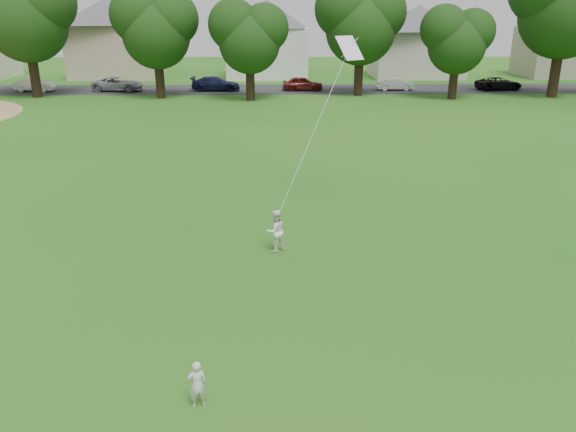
{
  "coord_description": "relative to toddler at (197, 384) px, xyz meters",
  "views": [
    {
      "loc": [
        0.73,
        -10.28,
        6.82
      ],
      "look_at": [
        1.02,
        2.0,
        2.3
      ],
      "focal_mm": 35.0,
      "sensor_mm": 36.0,
      "label": 1
    }
  ],
  "objects": [
    {
      "name": "ground",
      "position": [
        0.71,
        1.8,
        -0.48
      ],
      "size": [
        160.0,
        160.0,
        0.0
      ],
      "primitive_type": "plane",
      "color": "#1B5B14",
      "rests_on": "ground"
    },
    {
      "name": "street",
      "position": [
        0.71,
        43.8,
        -0.47
      ],
      "size": [
        90.0,
        7.0,
        0.01
      ],
      "primitive_type": "cube",
      "color": "#2D2D30",
      "rests_on": "ground"
    },
    {
      "name": "toddler",
      "position": [
        0.0,
        0.0,
        0.0
      ],
      "size": [
        0.4,
        0.32,
        0.95
      ],
      "primitive_type": "imported",
      "rotation": [
        0.0,
        0.0,
        3.44
      ],
      "color": "silver",
      "rests_on": "ground"
    },
    {
      "name": "older_boy",
      "position": [
        1.43,
        7.04,
        0.17
      ],
      "size": [
        0.79,
        0.75,
        1.29
      ],
      "primitive_type": "imported",
      "rotation": [
        0.0,
        0.0,
        3.7
      ],
      "color": "white",
      "rests_on": "ground"
    },
    {
      "name": "kite",
      "position": [
        2.67,
        8.83,
        2.82
      ],
      "size": [
        1.83,
        2.33,
        6.43
      ],
      "color": "white",
      "rests_on": "ground"
    },
    {
      "name": "tree_row",
      "position": [
        3.79,
        38.46,
        5.81
      ],
      "size": [
        80.49,
        8.08,
        11.71
      ],
      "color": "black",
      "rests_on": "ground"
    },
    {
      "name": "parked_cars",
      "position": [
        -3.05,
        42.8,
        0.13
      ],
      "size": [
        56.14,
        2.48,
        1.26
      ],
      "color": "black",
      "rests_on": "ground"
    },
    {
      "name": "house_row",
      "position": [
        0.66,
        53.8,
        4.28
      ],
      "size": [
        76.77,
        13.33,
        9.8
      ],
      "color": "white",
      "rests_on": "ground"
    }
  ]
}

